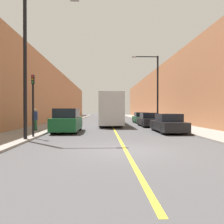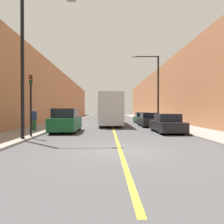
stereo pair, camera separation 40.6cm
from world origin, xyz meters
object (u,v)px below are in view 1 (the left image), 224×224
object	(u,v)px
street_lamp_right	(155,85)
car_right_mid	(149,120)
car_right_far	(141,118)
pedestrian	(35,119)
car_right_near	(168,124)
traffic_light	(33,103)
bus	(110,109)
street_lamp_left	(30,57)
parked_suv_left	(67,121)

from	to	relation	value
street_lamp_right	car_right_mid	bearing A→B (deg)	-118.25
car_right_far	pedestrian	bearing A→B (deg)	-133.24
car_right_mid	pedestrian	distance (m)	11.53
car_right_near	car_right_far	distance (m)	12.19
traffic_light	car_right_near	bearing A→B (deg)	18.48
bus	street_lamp_left	xyz separation A→B (m)	(-4.92, -13.17, 2.92)
bus	car_right_near	xyz separation A→B (m)	(4.25, -8.98, -1.19)
car_right_mid	pedestrian	world-z (taller)	pedestrian
parked_suv_left	pedestrian	bearing A→B (deg)	170.45
car_right_far	traffic_light	bearing A→B (deg)	-121.41
bus	traffic_light	size ratio (longest dim) A/B	3.01
pedestrian	car_right_far	bearing A→B (deg)	46.76
bus	car_right_mid	xyz separation A→B (m)	(4.02, -2.80, -1.19)
car_right_near	street_lamp_left	world-z (taller)	street_lamp_left
street_lamp_left	street_lamp_right	xyz separation A→B (m)	(10.21, 12.75, -0.08)
street_lamp_left	pedestrian	distance (m)	6.54
bus	pedestrian	size ratio (longest dim) A/B	6.41
bus	traffic_light	xyz separation A→B (m)	(-5.10, -12.11, 0.33)
street_lamp_right	traffic_light	xyz separation A→B (m)	(-10.40, -11.68, -2.51)
car_right_near	pedestrian	xyz separation A→B (m)	(-10.52, 1.00, 0.37)
car_right_near	street_lamp_left	distance (m)	10.88
car_right_far	street_lamp_right	xyz separation A→B (m)	(1.04, -3.64, 4.04)
bus	car_right_mid	distance (m)	5.04
bus	street_lamp_right	bearing A→B (deg)	-4.62
bus	parked_suv_left	world-z (taller)	bus
car_right_near	bus	bearing A→B (deg)	115.31
pedestrian	parked_suv_left	bearing A→B (deg)	-9.55
parked_suv_left	car_right_far	world-z (taller)	parked_suv_left
street_lamp_left	bus	bearing A→B (deg)	69.53
parked_suv_left	street_lamp_left	world-z (taller)	street_lamp_left
car_right_near	street_lamp_left	bearing A→B (deg)	-155.41
street_lamp_left	traffic_light	distance (m)	2.80
car_right_far	traffic_light	distance (m)	18.02
car_right_mid	street_lamp_left	xyz separation A→B (m)	(-8.94, -10.37, 4.11)
traffic_light	bus	bearing A→B (deg)	67.14
car_right_mid	street_lamp_left	world-z (taller)	street_lamp_left
parked_suv_left	street_lamp_right	bearing A→B (deg)	41.91
bus	car_right_near	size ratio (longest dim) A/B	2.45
parked_suv_left	street_lamp_right	xyz separation A→B (m)	(8.91, 8.00, 3.83)
bus	parked_suv_left	xyz separation A→B (m)	(-3.62, -8.43, -0.99)
bus	street_lamp_right	world-z (taller)	street_lamp_right
bus	car_right_mid	world-z (taller)	bus
bus	car_right_far	bearing A→B (deg)	37.09
parked_suv_left	car_right_near	distance (m)	7.89
car_right_far	car_right_near	bearing A→B (deg)	-90.02
street_lamp_left	traffic_light	bearing A→B (deg)	99.88
street_lamp_left	pedestrian	bearing A→B (deg)	104.67
car_right_mid	street_lamp_right	world-z (taller)	street_lamp_right
car_right_far	bus	bearing A→B (deg)	-142.91
parked_suv_left	car_right_far	bearing A→B (deg)	55.94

